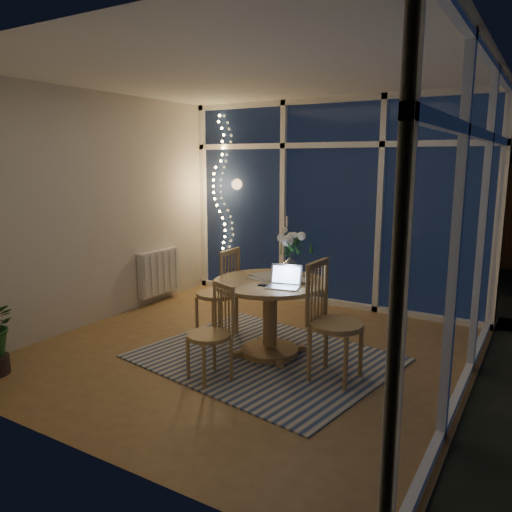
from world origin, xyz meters
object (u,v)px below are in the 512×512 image
at_px(chair_right, 336,322).
at_px(flower_vase, 291,267).
at_px(dining_table, 270,318).
at_px(chair_front, 209,333).
at_px(chair_left, 217,292).
at_px(laptop, 283,276).

relative_size(chair_right, flower_vase, 4.92).
xyz_separation_m(dining_table, chair_right, (0.75, -0.20, 0.15)).
distance_m(chair_right, chair_front, 1.07).
xyz_separation_m(chair_left, chair_front, (0.58, -0.93, -0.06)).
height_order(chair_front, flower_vase, flower_vase).
relative_size(chair_right, laptop, 3.61).
bearing_deg(laptop, chair_right, -15.26).
height_order(dining_table, laptop, laptop).
xyz_separation_m(chair_front, laptop, (0.39, 0.59, 0.42)).
relative_size(dining_table, flower_vase, 5.12).
xyz_separation_m(chair_left, laptop, (0.97, -0.35, 0.36)).
bearing_deg(dining_table, flower_vase, 62.97).
relative_size(chair_front, flower_vase, 4.00).
height_order(dining_table, flower_vase, flower_vase).
bearing_deg(chair_right, dining_table, 77.50).
bearing_deg(chair_left, laptop, 68.82).
xyz_separation_m(dining_table, chair_left, (-0.75, 0.18, 0.12)).
relative_size(chair_left, chair_front, 1.15).
bearing_deg(chair_front, laptop, 78.90).
bearing_deg(flower_vase, laptop, -72.71).
bearing_deg(chair_left, flower_vase, 90.13).
distance_m(chair_left, chair_front, 1.10).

